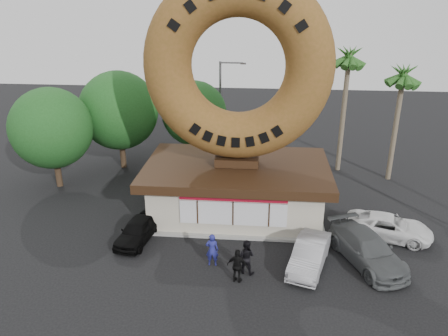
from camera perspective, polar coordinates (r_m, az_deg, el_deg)
ground at (r=22.78m, az=0.61°, el=-12.88°), size 90.00×90.00×0.00m
donut_shop at (r=27.11m, az=1.65°, el=-2.56°), size 11.20×7.20×3.80m
giant_donut at (r=24.98m, az=1.84°, el=13.07°), size 10.71×2.73×10.71m
tree_west at (r=34.52m, az=-13.58°, el=7.31°), size 6.00×6.00×7.65m
tree_mid at (r=35.25m, az=-3.90°, el=7.13°), size 5.20×5.20×6.63m
tree_far at (r=32.38m, az=-21.62°, el=4.85°), size 5.60×5.60×7.14m
palm_near at (r=33.51m, az=15.98°, el=13.26°), size 2.60×2.60×9.75m
palm_far at (r=33.03m, az=22.33°, el=10.72°), size 2.60×2.60×8.75m
street_lamp at (r=35.83m, az=-0.25°, el=8.19°), size 2.11×0.20×8.00m
person_left at (r=22.50m, az=-1.57°, el=-10.63°), size 0.67×0.46×1.79m
person_center at (r=21.97m, az=2.88°, el=-11.49°), size 1.04×0.91×1.83m
person_right at (r=21.33m, az=1.79°, el=-12.68°), size 1.11×0.67×1.78m
car_black at (r=25.14m, az=-11.22°, el=-7.97°), size 2.14×4.01×1.30m
car_silver at (r=22.91m, az=11.10°, el=-11.00°), size 2.66×4.51×1.41m
car_grey at (r=23.96m, az=18.21°, el=-10.04°), size 3.94×5.65×1.52m
car_white at (r=26.67m, az=20.72°, el=-7.19°), size 5.18×3.43×1.32m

